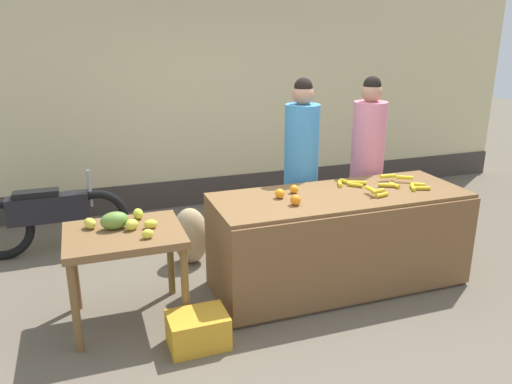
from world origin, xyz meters
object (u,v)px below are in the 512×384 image
Objects in this scene: produce_crate at (198,330)px; produce_sack at (190,236)px; vendor_woman_blue_shirt at (301,170)px; parked_motorcycle at (49,218)px; vendor_woman_pink_shirt at (367,165)px.

produce_crate is 0.75× the size of produce_sack.
produce_sack is (0.26, 1.42, 0.16)m from produce_crate.
vendor_woman_blue_shirt is 4.17× the size of produce_crate.
produce_sack is (-1.10, 0.21, -0.64)m from vendor_woman_blue_shirt.
vendor_woman_blue_shirt is 1.99m from produce_crate.
vendor_woman_blue_shirt is at bearing -10.79° from produce_sack.
parked_motorcycle is at bearing 116.89° from produce_crate.
parked_motorcycle is at bearing 152.11° from produce_sack.
parked_motorcycle reaches higher than produce_crate.
produce_crate is (-2.11, -1.20, -0.79)m from vendor_woman_pink_shirt.
produce_sack is at bearing -27.89° from parked_motorcycle.
produce_crate is at bearing -150.36° from vendor_woman_pink_shirt.
parked_motorcycle is 2.74× the size of produce_sack.
produce_sack is (-1.85, 0.22, -0.63)m from vendor_woman_pink_shirt.
parked_motorcycle is (-3.18, 0.93, -0.52)m from vendor_woman_pink_shirt.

